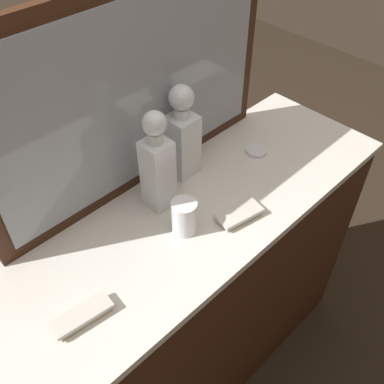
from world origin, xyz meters
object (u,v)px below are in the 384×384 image
at_px(crystal_tumbler_far_right, 184,218).
at_px(porcelain_dish, 256,151).
at_px(crystal_decanter_rear, 182,139).
at_px(silver_brush_far_right, 239,214).
at_px(silver_brush_rear, 82,316).
at_px(crystal_decanter_far_right, 158,169).

relative_size(crystal_tumbler_far_right, porcelain_dish, 1.45).
relative_size(crystal_decanter_rear, silver_brush_far_right, 2.13).
xyz_separation_m(crystal_tumbler_far_right, silver_brush_far_right, (0.14, -0.08, -0.03)).
bearing_deg(silver_brush_far_right, porcelain_dish, 29.97).
xyz_separation_m(silver_brush_rear, silver_brush_far_right, (0.49, -0.04, -0.00)).
distance_m(crystal_decanter_rear, silver_brush_rear, 0.57).
distance_m(crystal_decanter_far_right, crystal_tumbler_far_right, 0.15).
bearing_deg(porcelain_dish, crystal_tumbler_far_right, -169.38).
distance_m(crystal_decanter_far_right, silver_brush_far_right, 0.26).
bearing_deg(crystal_tumbler_far_right, silver_brush_rear, -174.71).
xyz_separation_m(crystal_decanter_far_right, crystal_tumbler_far_right, (-0.02, -0.12, -0.08)).
bearing_deg(silver_brush_far_right, silver_brush_rear, 175.01).
height_order(crystal_decanter_rear, silver_brush_far_right, crystal_decanter_rear).
distance_m(crystal_decanter_rear, porcelain_dish, 0.28).
relative_size(silver_brush_rear, porcelain_dish, 2.13).
distance_m(crystal_decanter_rear, silver_brush_far_right, 0.28).
relative_size(crystal_decanter_rear, silver_brush_rear, 2.05).
bearing_deg(crystal_decanter_rear, crystal_tumbler_far_right, -132.74).
relative_size(crystal_decanter_far_right, silver_brush_far_right, 2.21).
distance_m(silver_brush_rear, silver_brush_far_right, 0.50).
bearing_deg(silver_brush_rear, crystal_decanter_rear, 22.17).
relative_size(silver_brush_far_right, porcelain_dish, 2.05).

